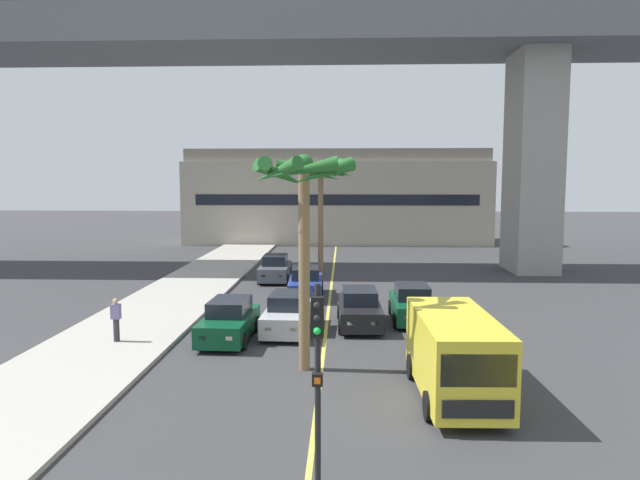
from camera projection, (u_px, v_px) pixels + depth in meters
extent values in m
cube|color=#ADA89E|center=(92.00, 355.00, 20.01)|extent=(4.80, 80.00, 0.15)
cube|color=#DBCC4C|center=(329.00, 308.00, 27.64)|extent=(0.14, 56.00, 0.01)
cube|color=slate|center=(334.00, 34.00, 37.95)|extent=(84.33, 8.00, 2.40)
cube|color=#47494C|center=(335.00, 17.00, 41.41)|extent=(84.33, 0.50, 1.80)
cube|color=gray|center=(533.00, 163.00, 38.28)|extent=(2.80, 4.40, 14.45)
cube|color=#BCB29E|center=(337.00, 202.00, 56.98)|extent=(28.99, 8.00, 7.80)
cube|color=gray|center=(337.00, 156.00, 56.52)|extent=(28.41, 7.20, 1.20)
cube|color=black|center=(336.00, 200.00, 52.95)|extent=(26.09, 0.04, 1.00)
cube|color=#0C4728|center=(412.00, 308.00, 25.15)|extent=(1.71, 4.10, 0.80)
cube|color=black|center=(412.00, 292.00, 25.23)|extent=(1.40, 2.05, 0.60)
cube|color=#F2EDCC|center=(430.00, 318.00, 23.13)|extent=(0.24, 0.08, 0.14)
cube|color=#F2EDCC|center=(406.00, 317.00, 23.17)|extent=(0.24, 0.08, 0.14)
cylinder|color=black|center=(435.00, 321.00, 23.89)|extent=(0.22, 0.64, 0.64)
cylinder|color=black|center=(396.00, 320.00, 23.95)|extent=(0.22, 0.64, 0.64)
cylinder|color=black|center=(426.00, 307.00, 26.41)|extent=(0.22, 0.64, 0.64)
cylinder|color=black|center=(391.00, 307.00, 26.47)|extent=(0.22, 0.64, 0.64)
cube|color=navy|center=(306.00, 286.00, 30.22)|extent=(1.86, 4.16, 0.80)
cube|color=black|center=(306.00, 273.00, 30.30)|extent=(1.47, 2.10, 0.60)
cube|color=#F2EDCC|center=(314.00, 293.00, 28.22)|extent=(0.24, 0.09, 0.14)
cube|color=#F2EDCC|center=(295.00, 293.00, 28.22)|extent=(0.24, 0.09, 0.14)
cylinder|color=black|center=(321.00, 296.00, 28.98)|extent=(0.24, 0.65, 0.64)
cylinder|color=black|center=(289.00, 296.00, 28.99)|extent=(0.24, 0.65, 0.64)
cylinder|color=black|center=(321.00, 287.00, 31.51)|extent=(0.24, 0.65, 0.64)
cylinder|color=black|center=(292.00, 287.00, 31.51)|extent=(0.24, 0.65, 0.64)
cube|color=black|center=(360.00, 313.00, 24.21)|extent=(1.81, 4.14, 0.80)
cube|color=black|center=(360.00, 296.00, 24.29)|extent=(1.45, 2.09, 0.60)
cube|color=#F2EDCC|center=(375.00, 323.00, 22.20)|extent=(0.24, 0.09, 0.14)
cube|color=#F2EDCC|center=(350.00, 323.00, 22.21)|extent=(0.24, 0.09, 0.14)
cylinder|color=black|center=(382.00, 326.00, 22.96)|extent=(0.24, 0.65, 0.64)
cylinder|color=black|center=(341.00, 326.00, 22.99)|extent=(0.24, 0.65, 0.64)
cylinder|color=black|center=(376.00, 312.00, 25.49)|extent=(0.24, 0.65, 0.64)
cylinder|color=black|center=(340.00, 312.00, 25.51)|extent=(0.24, 0.65, 0.64)
cube|color=#4C5156|center=(275.00, 271.00, 35.17)|extent=(1.75, 4.12, 0.80)
cube|color=black|center=(275.00, 260.00, 35.25)|extent=(1.42, 2.07, 0.60)
cube|color=#F2EDCC|center=(280.00, 276.00, 33.16)|extent=(0.24, 0.08, 0.14)
cube|color=#F2EDCC|center=(263.00, 276.00, 33.18)|extent=(0.24, 0.08, 0.14)
cylinder|color=black|center=(287.00, 279.00, 33.91)|extent=(0.23, 0.64, 0.64)
cylinder|color=black|center=(259.00, 279.00, 33.96)|extent=(0.23, 0.64, 0.64)
cylinder|color=black|center=(290.00, 272.00, 36.44)|extent=(0.23, 0.64, 0.64)
cylinder|color=black|center=(265.00, 272.00, 36.49)|extent=(0.23, 0.64, 0.64)
cube|color=#B7BABF|center=(288.00, 318.00, 23.32)|extent=(1.84, 4.16, 0.80)
cube|color=black|center=(288.00, 300.00, 23.40)|extent=(1.46, 2.10, 0.60)
cube|color=#F2EDCC|center=(293.00, 330.00, 21.29)|extent=(0.24, 0.09, 0.14)
cube|color=#F2EDCC|center=(268.00, 329.00, 21.36)|extent=(0.24, 0.09, 0.14)
cylinder|color=black|center=(305.00, 333.00, 22.03)|extent=(0.24, 0.65, 0.64)
cylinder|color=black|center=(263.00, 332.00, 22.15)|extent=(0.24, 0.65, 0.64)
cylinder|color=black|center=(311.00, 317.00, 24.55)|extent=(0.24, 0.65, 0.64)
cylinder|color=black|center=(273.00, 316.00, 24.67)|extent=(0.24, 0.65, 0.64)
cube|color=#0C4728|center=(229.00, 325.00, 22.14)|extent=(1.82, 4.15, 0.80)
cube|color=black|center=(230.00, 307.00, 22.21)|extent=(1.45, 2.09, 0.60)
cube|color=#F2EDCC|center=(229.00, 338.00, 20.10)|extent=(0.24, 0.09, 0.14)
cube|color=#F2EDCC|center=(203.00, 338.00, 20.17)|extent=(0.24, 0.09, 0.14)
cylinder|color=black|center=(243.00, 341.00, 20.85)|extent=(0.24, 0.65, 0.64)
cylinder|color=black|center=(199.00, 340.00, 20.96)|extent=(0.24, 0.65, 0.64)
cylinder|color=black|center=(256.00, 324.00, 23.37)|extent=(0.24, 0.65, 0.64)
cylinder|color=black|center=(217.00, 323.00, 23.48)|extent=(0.24, 0.65, 0.64)
cube|color=yellow|center=(455.00, 352.00, 16.17)|extent=(2.14, 5.25, 2.10)
cube|color=black|center=(478.00, 370.00, 13.59)|extent=(1.80, 0.13, 0.80)
cube|color=black|center=(478.00, 409.00, 13.63)|extent=(1.70, 0.10, 0.44)
cylinder|color=black|center=(504.00, 406.00, 14.70)|extent=(0.28, 0.77, 0.76)
cylinder|color=black|center=(430.00, 406.00, 14.73)|extent=(0.28, 0.77, 0.76)
cylinder|color=black|center=(474.00, 367.00, 17.81)|extent=(0.28, 0.77, 0.76)
cylinder|color=black|center=(412.00, 367.00, 17.84)|extent=(0.28, 0.77, 0.76)
cylinder|color=black|center=(318.00, 392.00, 10.98)|extent=(0.12, 0.12, 4.20)
cube|color=black|center=(317.00, 317.00, 10.68)|extent=(0.24, 0.20, 0.76)
sphere|color=black|center=(317.00, 305.00, 10.56)|extent=(0.14, 0.14, 0.14)
sphere|color=black|center=(317.00, 318.00, 10.58)|extent=(0.14, 0.14, 0.14)
sphere|color=#19D83F|center=(317.00, 331.00, 10.61)|extent=(0.14, 0.14, 0.14)
cube|color=black|center=(317.00, 379.00, 10.83)|extent=(0.20, 0.16, 0.24)
cube|color=orange|center=(317.00, 381.00, 10.75)|extent=(0.12, 0.03, 0.12)
cylinder|color=brown|center=(321.00, 224.00, 36.71)|extent=(0.33, 0.33, 6.65)
sphere|color=#236028|center=(321.00, 169.00, 36.35)|extent=(0.60, 0.60, 0.60)
cone|color=#236028|center=(339.00, 172.00, 36.22)|extent=(0.65, 2.40, 0.84)
cone|color=#236028|center=(332.00, 173.00, 37.25)|extent=(2.13, 1.83, 0.89)
cone|color=#236028|center=(318.00, 173.00, 37.52)|extent=(2.42, 0.88, 0.85)
cone|color=#236028|center=(304.00, 173.00, 36.84)|extent=(1.26, 2.37, 0.94)
cone|color=#236028|center=(303.00, 173.00, 36.08)|extent=(1.12, 2.40, 0.91)
cone|color=#236028|center=(314.00, 174.00, 35.29)|extent=(2.39, 1.11, 1.06)
cone|color=#236028|center=(331.00, 173.00, 35.40)|extent=(2.19, 1.73, 0.91)
cylinder|color=brown|center=(304.00, 271.00, 18.41)|extent=(0.36, 0.36, 6.47)
sphere|color=#236028|center=(304.00, 164.00, 18.06)|extent=(0.60, 0.60, 0.60)
cone|color=#236028|center=(338.00, 171.00, 17.91)|extent=(0.69, 2.25, 0.85)
cone|color=#236028|center=(326.00, 170.00, 18.91)|extent=(2.03, 1.69, 0.80)
cone|color=#236028|center=(309.00, 172.00, 19.15)|extent=(2.24, 0.63, 0.91)
cone|color=#236028|center=(283.00, 176.00, 18.91)|extent=(1.90, 1.83, 1.11)
cone|color=#236028|center=(269.00, 171.00, 18.12)|extent=(0.44, 2.21, 0.87)
cone|color=#236028|center=(276.00, 172.00, 17.37)|extent=(1.84, 1.90, 0.95)
cone|color=#236028|center=(302.00, 170.00, 17.00)|extent=(2.22, 0.48, 0.85)
cone|color=#236028|center=(323.00, 173.00, 17.19)|extent=(2.04, 1.67, 1.01)
cylinder|color=#2D2D38|center=(116.00, 330.00, 21.43)|extent=(0.22, 0.22, 0.85)
cube|color=slate|center=(116.00, 311.00, 21.35)|extent=(0.34, 0.22, 0.56)
sphere|color=tan|center=(115.00, 301.00, 21.31)|extent=(0.20, 0.20, 0.20)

